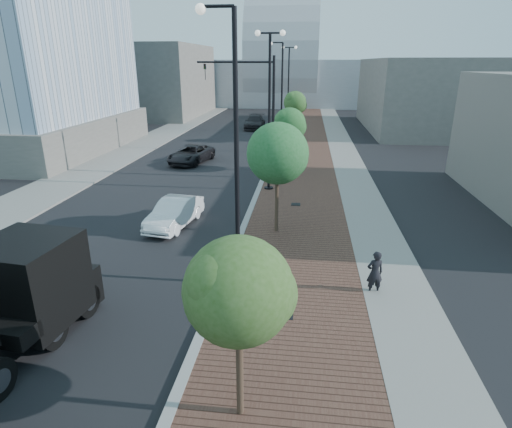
# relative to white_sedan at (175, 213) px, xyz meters

# --- Properties ---
(sidewalk) EXTENTS (7.00, 140.00, 0.12)m
(sidewalk) POSITION_rel_white_sedan_xyz_m (6.90, 24.66, -0.62)
(sidewalk) COLOR #4C2D23
(sidewalk) RESTS_ON ground
(concrete_strip) EXTENTS (2.40, 140.00, 0.13)m
(concrete_strip) POSITION_rel_white_sedan_xyz_m (9.60, 24.66, -0.61)
(concrete_strip) COLOR slate
(concrete_strip) RESTS_ON ground
(curb) EXTENTS (0.30, 140.00, 0.14)m
(curb) POSITION_rel_white_sedan_xyz_m (3.40, 24.66, -0.61)
(curb) COLOR gray
(curb) RESTS_ON ground
(west_sidewalk) EXTENTS (4.00, 140.00, 0.12)m
(west_sidewalk) POSITION_rel_white_sedan_xyz_m (-9.60, 24.66, -0.62)
(west_sidewalk) COLOR slate
(west_sidewalk) RESTS_ON ground
(white_sedan) EXTENTS (2.04, 4.28, 1.35)m
(white_sedan) POSITION_rel_white_sedan_xyz_m (0.00, 0.00, 0.00)
(white_sedan) COLOR white
(white_sedan) RESTS_ON ground
(dark_car_mid) EXTENTS (3.26, 5.32, 1.38)m
(dark_car_mid) POSITION_rel_white_sedan_xyz_m (-2.83, 13.63, 0.01)
(dark_car_mid) COLOR black
(dark_car_mid) RESTS_ON ground
(dark_car_far) EXTENTS (2.20, 5.37, 1.56)m
(dark_car_far) POSITION_rel_white_sedan_xyz_m (-0.03, 32.56, 0.10)
(dark_car_far) COLOR black
(dark_car_far) RESTS_ON ground
(pedestrian) EXTENTS (0.66, 0.52, 1.60)m
(pedestrian) POSITION_rel_white_sedan_xyz_m (8.75, -5.45, 0.12)
(pedestrian) COLOR black
(pedestrian) RESTS_ON ground
(streetlight_1) EXTENTS (1.44, 0.56, 9.21)m
(streetlight_1) POSITION_rel_white_sedan_xyz_m (3.89, -5.34, 3.67)
(streetlight_1) COLOR black
(streetlight_1) RESTS_ON ground
(streetlight_2) EXTENTS (1.72, 0.56, 9.28)m
(streetlight_2) POSITION_rel_white_sedan_xyz_m (4.00, 6.66, 4.14)
(streetlight_2) COLOR black
(streetlight_2) RESTS_ON ground
(streetlight_3) EXTENTS (1.44, 0.56, 9.21)m
(streetlight_3) POSITION_rel_white_sedan_xyz_m (3.89, 18.66, 3.67)
(streetlight_3) COLOR black
(streetlight_3) RESTS_ON ground
(streetlight_4) EXTENTS (1.72, 0.56, 9.28)m
(streetlight_4) POSITION_rel_white_sedan_xyz_m (4.00, 30.66, 4.14)
(streetlight_4) COLOR black
(streetlight_4) RESTS_ON ground
(traffic_mast) EXTENTS (5.09, 0.20, 8.00)m
(traffic_mast) POSITION_rel_white_sedan_xyz_m (3.10, 9.66, 4.31)
(traffic_mast) COLOR black
(traffic_mast) RESTS_ON ground
(tree_0) EXTENTS (2.34, 2.28, 4.38)m
(tree_0) POSITION_rel_white_sedan_xyz_m (5.05, -11.32, 2.55)
(tree_0) COLOR #382619
(tree_0) RESTS_ON ground
(tree_1) EXTENTS (2.75, 2.75, 5.17)m
(tree_1) POSITION_rel_white_sedan_xyz_m (5.05, -0.32, 3.10)
(tree_1) COLOR #382619
(tree_1) RESTS_ON ground
(tree_2) EXTENTS (2.38, 2.33, 4.61)m
(tree_2) POSITION_rel_white_sedan_xyz_m (5.05, 11.68, 2.75)
(tree_2) COLOR #382619
(tree_2) RESTS_ON ground
(tree_3) EXTENTS (2.26, 2.19, 5.00)m
(tree_3) POSITION_rel_white_sedan_xyz_m (5.05, 23.68, 3.21)
(tree_3) COLOR #382619
(tree_3) RESTS_ON ground
(tower_podium) EXTENTS (19.00, 19.00, 3.00)m
(tower_podium) POSITION_rel_white_sedan_xyz_m (-20.60, 16.66, 0.82)
(tower_podium) COLOR #5F5B55
(tower_podium) RESTS_ON ground
(convention_center) EXTENTS (50.00, 30.00, 50.00)m
(convention_center) POSITION_rel_white_sedan_xyz_m (1.40, 69.66, 5.33)
(convention_center) COLOR #9DA0A6
(convention_center) RESTS_ON ground
(commercial_block_nw) EXTENTS (14.00, 20.00, 10.00)m
(commercial_block_nw) POSITION_rel_white_sedan_xyz_m (-16.60, 44.66, 4.32)
(commercial_block_nw) COLOR #615D58
(commercial_block_nw) RESTS_ON ground
(commercial_block_ne) EXTENTS (12.00, 22.00, 8.00)m
(commercial_block_ne) POSITION_rel_white_sedan_xyz_m (19.40, 34.66, 3.32)
(commercial_block_ne) COLOR #605C57
(commercial_block_ne) RESTS_ON ground
(utility_cover_1) EXTENTS (0.50, 0.50, 0.02)m
(utility_cover_1) POSITION_rel_white_sedan_xyz_m (5.80, -7.34, -0.55)
(utility_cover_1) COLOR black
(utility_cover_1) RESTS_ON sidewalk
(utility_cover_2) EXTENTS (0.50, 0.50, 0.02)m
(utility_cover_2) POSITION_rel_white_sedan_xyz_m (5.80, 3.66, -0.55)
(utility_cover_2) COLOR black
(utility_cover_2) RESTS_ON sidewalk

